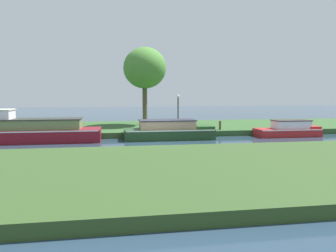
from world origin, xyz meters
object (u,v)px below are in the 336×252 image
object	(u,v)px
forest_barge	(169,131)
willow_tree_left	(145,68)
red_narrowboat	(289,130)
mooring_post_near	(64,128)
mooring_post_far	(220,125)
maroon_cruiser	(32,132)
lamp_post	(178,107)

from	to	relation	value
forest_barge	willow_tree_left	distance (m)	8.22
forest_barge	red_narrowboat	xyz separation A→B (m)	(8.91, 0.00, -0.08)
willow_tree_left	mooring_post_near	xyz separation A→B (m)	(-6.18, -5.06, -4.59)
red_narrowboat	mooring_post_far	bearing A→B (deg)	161.55
maroon_cruiser	lamp_post	size ratio (longest dim) A/B	3.30
red_narrowboat	lamp_post	bearing A→B (deg)	158.27
forest_barge	maroon_cruiser	world-z (taller)	maroon_cruiser
red_narrowboat	willow_tree_left	world-z (taller)	willow_tree_left
red_narrowboat	lamp_post	size ratio (longest dim) A/B	1.76
maroon_cruiser	mooring_post_near	size ratio (longest dim) A/B	13.43
mooring_post_far	mooring_post_near	bearing A→B (deg)	180.00
willow_tree_left	lamp_post	size ratio (longest dim) A/B	2.54
red_narrowboat	willow_tree_left	xyz separation A→B (m)	(-9.94, 6.64, 4.83)
maroon_cruiser	mooring_post_far	distance (m)	13.22
forest_barge	mooring_post_near	size ratio (longest dim) A/B	9.38
forest_barge	red_narrowboat	world-z (taller)	forest_barge
red_narrowboat	maroon_cruiser	world-z (taller)	maroon_cruiser
maroon_cruiser	willow_tree_left	size ratio (longest dim) A/B	1.30
maroon_cruiser	mooring_post_near	distance (m)	2.36
forest_barge	willow_tree_left	world-z (taller)	willow_tree_left
red_narrowboat	mooring_post_far	world-z (taller)	red_narrowboat
red_narrowboat	maroon_cruiser	size ratio (longest dim) A/B	0.54
forest_barge	lamp_post	xyz separation A→B (m)	(1.22, 3.06, 1.52)
willow_tree_left	lamp_post	distance (m)	5.32
willow_tree_left	mooring_post_far	size ratio (longest dim) A/B	9.99
maroon_cruiser	mooring_post_far	bearing A→B (deg)	6.86
mooring_post_near	mooring_post_far	world-z (taller)	mooring_post_far
forest_barge	lamp_post	bearing A→B (deg)	68.21
lamp_post	mooring_post_far	distance (m)	3.57
willow_tree_left	mooring_post_near	world-z (taller)	willow_tree_left
forest_barge	maroon_cruiser	bearing A→B (deg)	180.00
willow_tree_left	mooring_post_near	bearing A→B (deg)	-140.72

